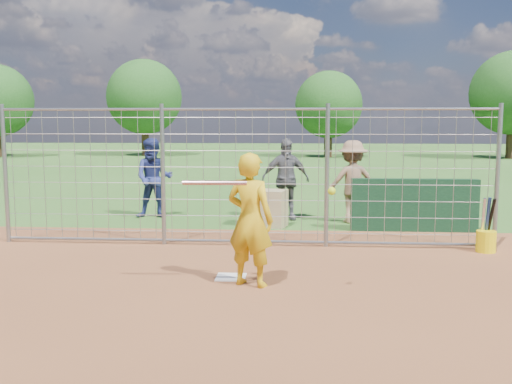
# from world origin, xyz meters

# --- Properties ---
(ground) EXTENTS (100.00, 100.00, 0.00)m
(ground) POSITION_xyz_m (0.00, 0.00, 0.00)
(ground) COLOR #2D591E
(ground) RESTS_ON ground
(infield_dirt) EXTENTS (18.00, 18.00, 0.00)m
(infield_dirt) POSITION_xyz_m (0.00, -3.00, 0.01)
(infield_dirt) COLOR brown
(infield_dirt) RESTS_ON ground
(home_plate) EXTENTS (0.43, 0.43, 0.02)m
(home_plate) POSITION_xyz_m (0.00, -0.20, 0.01)
(home_plate) COLOR silver
(home_plate) RESTS_ON ground
(dugout_wall) EXTENTS (2.60, 0.20, 1.10)m
(dugout_wall) POSITION_xyz_m (3.40, 3.60, 0.55)
(dugout_wall) COLOR #11381E
(dugout_wall) RESTS_ON ground
(batter) EXTENTS (0.80, 0.67, 1.87)m
(batter) POSITION_xyz_m (0.31, -0.56, 0.93)
(batter) COLOR gold
(batter) RESTS_ON ground
(bystander_a) EXTENTS (0.95, 0.75, 1.88)m
(bystander_a) POSITION_xyz_m (-2.40, 4.89, 0.94)
(bystander_a) COLOR navy
(bystander_a) RESTS_ON ground
(bystander_b) EXTENTS (1.18, 0.67, 1.89)m
(bystander_b) POSITION_xyz_m (0.70, 4.87, 0.95)
(bystander_b) COLOR #55555A
(bystander_b) RESTS_ON ground
(bystander_c) EXTENTS (1.30, 0.88, 1.86)m
(bystander_c) POSITION_xyz_m (2.21, 4.57, 0.93)
(bystander_c) COLOR #87634A
(bystander_c) RESTS_ON ground
(equipment_bin) EXTENTS (0.91, 0.74, 0.80)m
(equipment_bin) POSITION_xyz_m (0.33, 3.97, 0.40)
(equipment_bin) COLOR tan
(equipment_bin) RESTS_ON ground
(equipment_in_play) EXTENTS (2.02, 0.22, 0.16)m
(equipment_in_play) POSITION_xyz_m (0.23, -0.85, 1.45)
(equipment_in_play) COLOR silver
(equipment_in_play) RESTS_ON ground
(bucket_with_bats) EXTENTS (0.34, 0.38, 0.97)m
(bucket_with_bats) POSITION_xyz_m (4.28, 1.76, 0.25)
(bucket_with_bats) COLOR yellow
(bucket_with_bats) RESTS_ON ground
(backstop_fence) EXTENTS (9.08, 0.08, 2.60)m
(backstop_fence) POSITION_xyz_m (0.00, 2.00, 1.26)
(backstop_fence) COLOR gray
(backstop_fence) RESTS_ON ground
(tree_line) EXTENTS (44.66, 6.72, 6.48)m
(tree_line) POSITION_xyz_m (3.13, 28.13, 3.71)
(tree_line) COLOR #3F2B19
(tree_line) RESTS_ON ground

